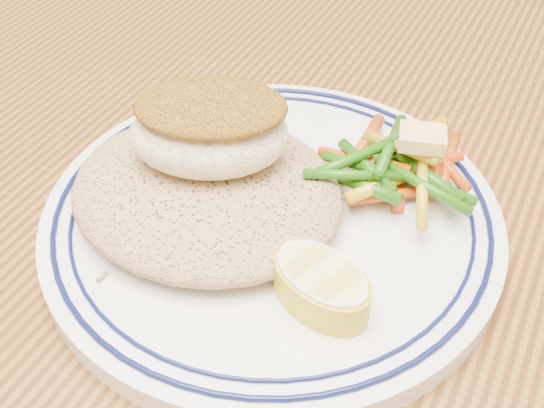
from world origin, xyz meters
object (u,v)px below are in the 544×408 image
Objects in this scene: fish_fillet at (210,127)px; vegetable_pile at (397,167)px; dining_table at (308,384)px; rice_pilaf at (206,187)px; lemon_wedge at (321,284)px; plate at (272,218)px.

fish_fillet reaches higher than vegetable_pile.
dining_table is 0.15m from rice_pilaf.
vegetable_pile is at bearing 88.20° from lemon_wedge.
dining_table is at bearing -33.86° from plate.
rice_pilaf is at bearing -74.63° from fish_fillet.
vegetable_pile reaches higher than lemon_wedge.
fish_fillet reaches higher than lemon_wedge.
plate is at bearing -0.04° from fish_fillet.
lemon_wedge is (0.09, -0.05, -0.03)m from fish_fillet.
lemon_wedge is at bearing -27.95° from fish_fillet.
fish_fillet is 1.09× the size of vegetable_pile.
rice_pilaf is (-0.03, -0.01, 0.02)m from plate.
vegetable_pile is at bearing 44.37° from plate.
plate is at bearing 21.75° from rice_pilaf.
plate is (-0.04, 0.03, 0.11)m from dining_table.
plate is at bearing -135.63° from vegetable_pile.
rice_pilaf is 1.60× the size of vegetable_pile.
plate is 2.46× the size of fish_fillet.
fish_fillet reaches higher than plate.
vegetable_pile is (0.09, 0.07, -0.00)m from rice_pilaf.
lemon_wedge is (0.01, -0.02, 0.12)m from dining_table.
plate is 2.67× the size of vegetable_pile.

